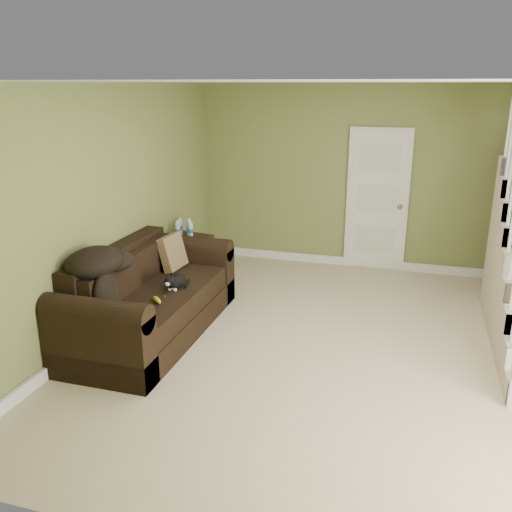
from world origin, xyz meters
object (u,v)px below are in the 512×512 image
Objects in this scene: side_table at (187,260)px; cat at (175,281)px; sofa at (149,301)px; banana at (157,300)px.

side_table is 1.53m from cat.
banana is (0.27, -0.32, 0.18)m from sofa.
side_table is at bearing 98.30° from sofa.
sofa is 12.88× the size of banana.
sofa is 2.69× the size of side_table.
sofa reaches higher than side_table.
banana is at bearing -50.47° from sofa.
side_table is (-0.22, 1.50, -0.02)m from sofa.
sofa reaches higher than cat.
side_table is 2.04× the size of cat.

